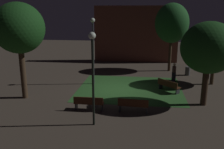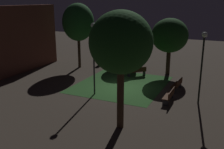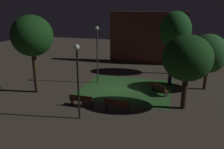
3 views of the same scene
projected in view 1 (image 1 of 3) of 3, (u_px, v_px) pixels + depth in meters
name	position (u px, v px, depth m)	size (l,w,h in m)	color
ground_plane	(118.00, 90.00, 18.83)	(60.00, 60.00, 0.00)	#473D33
grass_lawn	(130.00, 88.00, 19.12)	(7.88, 6.99, 0.01)	#2D6028
bench_corner	(89.00, 103.00, 14.88)	(1.80, 0.48, 0.88)	#422314
bench_back_row	(133.00, 105.00, 14.55)	(1.83, 0.60, 0.88)	#422314
bench_lawn_edge	(168.00, 85.00, 18.30)	(1.62, 1.60, 0.88)	#422314
tree_back_left	(172.00, 23.00, 23.51)	(3.21, 3.21, 6.57)	#423021
tree_right_canopy	(209.00, 48.00, 14.94)	(3.38, 3.38, 5.28)	#38281C
tree_tall_center	(215.00, 46.00, 19.43)	(3.18, 3.18, 4.84)	#423021
tree_back_right	(19.00, 29.00, 15.95)	(3.32, 3.32, 6.42)	#423021
lamp_post_plaza_east	(93.00, 41.00, 19.45)	(0.36, 0.36, 5.31)	#333338
lamp_post_path_center	(93.00, 64.00, 12.29)	(0.36, 0.36, 4.88)	black
trash_bin	(188.00, 71.00, 22.90)	(0.46, 0.46, 0.81)	#4C4C4C
pedestrian	(174.00, 72.00, 20.64)	(0.34, 0.32, 1.61)	black
building_wall_backdrop	(136.00, 34.00, 28.39)	(9.54, 0.80, 6.37)	brown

